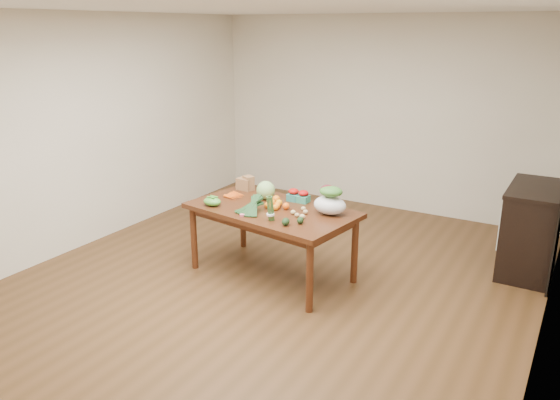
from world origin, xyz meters
The scene contains 26 objects.
floor centered at (0.00, 0.00, 0.00)m, with size 6.00×6.00×0.00m, color #56371D.
ceiling centered at (0.00, 0.00, 2.70)m, with size 5.00×6.00×0.02m, color white.
room_walls centered at (0.00, 0.00, 1.35)m, with size 5.02×6.02×2.70m.
dining_table centered at (-0.10, 0.19, 0.38)m, with size 1.70×0.95×0.75m, color #41220F.
cabinet centered at (2.22, 1.69, 0.47)m, with size 0.52×1.02×0.94m, color black.
dish_towel centered at (1.96, 1.40, 0.55)m, with size 0.02×0.28×0.45m, color white.
paper_bag centered at (-0.71, 0.60, 0.83)m, with size 0.23×0.19×0.16m, color #926041, non-canonical shape.
cabbage centered at (-0.31, 0.42, 0.85)m, with size 0.20×0.20×0.20m, color #A1D279.
strawberry_basket_a centered at (-0.03, 0.52, 0.80)m, with size 0.12×0.12×0.11m, color red, non-canonical shape.
strawberry_basket_b centered at (0.09, 0.52, 0.80)m, with size 0.11×0.11×0.10m, color red, non-canonical shape.
orange_a centered at (-0.15, 0.36, 0.79)m, with size 0.08×0.08×0.08m, color orange.
orange_b centered at (-0.07, 0.29, 0.78)m, with size 0.07×0.07×0.07m, color #FFA10F.
orange_c centered at (0.05, 0.23, 0.79)m, with size 0.07×0.07×0.07m, color #FF630F.
mandarin_cluster centered at (-0.09, 0.18, 0.80)m, with size 0.18×0.18×0.10m, color #FFA30F, non-canonical shape.
carrots centered at (-0.64, 0.32, 0.76)m, with size 0.22×0.22×0.03m, color orange, non-canonical shape.
snap_pea_bag centered at (-0.68, -0.05, 0.79)m, with size 0.20×0.15×0.09m, color green.
kale_bunch centered at (-0.21, -0.07, 0.83)m, with size 0.32×0.40×0.16m, color #163217, non-canonical shape.
asparagus_bundle centered at (0.08, -0.14, 0.88)m, with size 0.08×0.08×0.25m, color #3F6B31, non-canonical shape.
potato_a centered at (0.18, 0.13, 0.77)m, with size 0.05×0.05×0.04m, color #DDCA7F.
potato_b centered at (0.26, 0.08, 0.77)m, with size 0.05×0.04×0.04m, color tan.
potato_c centered at (0.28, 0.20, 0.77)m, with size 0.05×0.05×0.04m, color tan.
potato_d centered at (0.22, 0.28, 0.77)m, with size 0.05×0.04×0.04m, color tan.
potato_e centered at (0.32, 0.06, 0.77)m, with size 0.06×0.05×0.05m, color tan.
avocado_a centered at (0.27, -0.18, 0.79)m, with size 0.07×0.11×0.07m, color black.
avocado_b centered at (0.37, -0.06, 0.78)m, with size 0.06×0.09×0.06m, color black.
salad_bag centered at (0.49, 0.32, 0.88)m, with size 0.33×0.25×0.26m, color white, non-canonical shape.
Camera 1 is at (2.64, -4.36, 2.54)m, focal length 35.00 mm.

